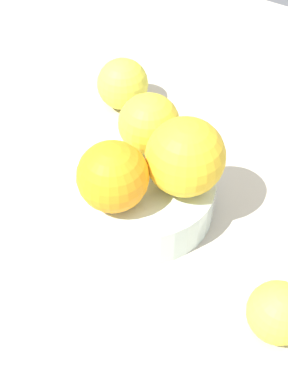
{
  "coord_description": "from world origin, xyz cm",
  "views": [
    {
      "loc": [
        -34.09,
        -22.13,
        47.32
      ],
      "look_at": [
        0.0,
        0.0,
        2.96
      ],
      "focal_mm": 48.92,
      "sensor_mm": 36.0,
      "label": 1
    }
  ],
  "objects_px": {
    "orange_in_bowl_0": "(113,177)",
    "orange_loose_1": "(123,84)",
    "orange_in_bowl_1": "(185,157)",
    "orange_loose_0": "(279,313)",
    "fruit_bowl": "(144,196)",
    "orange_in_bowl_2": "(149,124)"
  },
  "relations": [
    {
      "from": "orange_in_bowl_0",
      "to": "orange_loose_1",
      "type": "distance_m",
      "value": 0.24
    },
    {
      "from": "orange_in_bowl_0",
      "to": "orange_in_bowl_1",
      "type": "relative_size",
      "value": 0.88
    },
    {
      "from": "orange_in_bowl_1",
      "to": "orange_loose_0",
      "type": "bearing_deg",
      "value": -117.49
    },
    {
      "from": "orange_in_bowl_0",
      "to": "orange_loose_1",
      "type": "xyz_separation_m",
      "value": [
        0.19,
        0.12,
        -0.05
      ]
    },
    {
      "from": "fruit_bowl",
      "to": "orange_in_bowl_0",
      "type": "relative_size",
      "value": 2.15
    },
    {
      "from": "orange_in_bowl_0",
      "to": "orange_in_bowl_1",
      "type": "bearing_deg",
      "value": -39.44
    },
    {
      "from": "orange_in_bowl_0",
      "to": "fruit_bowl",
      "type": "bearing_deg",
      "value": -12.64
    },
    {
      "from": "orange_in_bowl_0",
      "to": "orange_loose_1",
      "type": "bearing_deg",
      "value": 32.43
    },
    {
      "from": "orange_loose_1",
      "to": "orange_in_bowl_0",
      "type": "bearing_deg",
      "value": -147.57
    },
    {
      "from": "orange_in_bowl_0",
      "to": "orange_loose_0",
      "type": "relative_size",
      "value": 1.24
    },
    {
      "from": "orange_in_bowl_2",
      "to": "orange_loose_0",
      "type": "height_order",
      "value": "orange_in_bowl_2"
    },
    {
      "from": "fruit_bowl",
      "to": "orange_in_bowl_1",
      "type": "xyz_separation_m",
      "value": [
        0.02,
        -0.04,
        0.07
      ]
    },
    {
      "from": "orange_in_bowl_0",
      "to": "orange_in_bowl_2",
      "type": "height_order",
      "value": "orange_in_bowl_0"
    },
    {
      "from": "fruit_bowl",
      "to": "orange_in_bowl_1",
      "type": "relative_size",
      "value": 1.89
    },
    {
      "from": "orange_in_bowl_0",
      "to": "orange_loose_0",
      "type": "xyz_separation_m",
      "value": [
        -0.02,
        -0.2,
        -0.06
      ]
    },
    {
      "from": "orange_in_bowl_0",
      "to": "orange_loose_0",
      "type": "bearing_deg",
      "value": -94.96
    },
    {
      "from": "fruit_bowl",
      "to": "orange_in_bowl_1",
      "type": "height_order",
      "value": "orange_in_bowl_1"
    },
    {
      "from": "orange_in_bowl_1",
      "to": "orange_loose_1",
      "type": "height_order",
      "value": "orange_in_bowl_1"
    },
    {
      "from": "orange_in_bowl_1",
      "to": "orange_in_bowl_0",
      "type": "bearing_deg",
      "value": 140.56
    },
    {
      "from": "orange_loose_0",
      "to": "orange_loose_1",
      "type": "xyz_separation_m",
      "value": [
        0.21,
        0.33,
        0.01
      ]
    },
    {
      "from": "orange_in_bowl_1",
      "to": "orange_loose_0",
      "type": "relative_size",
      "value": 1.4
    },
    {
      "from": "orange_in_bowl_1",
      "to": "orange_in_bowl_2",
      "type": "xyz_separation_m",
      "value": [
        0.03,
        0.07,
        -0.01
      ]
    }
  ]
}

